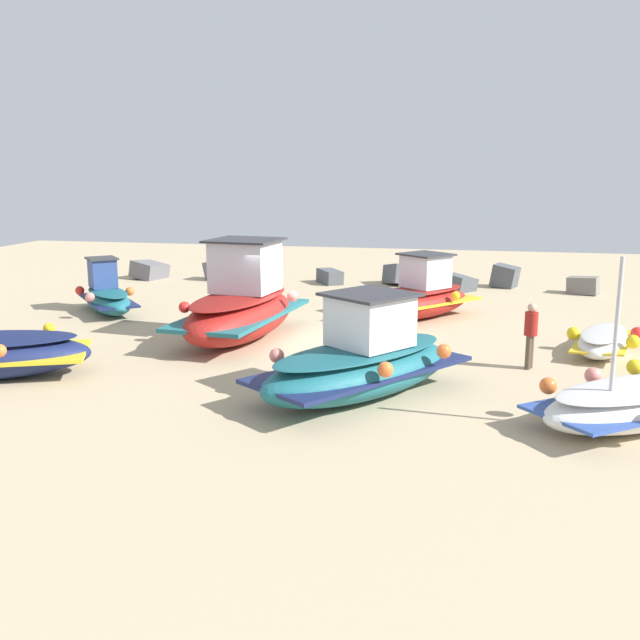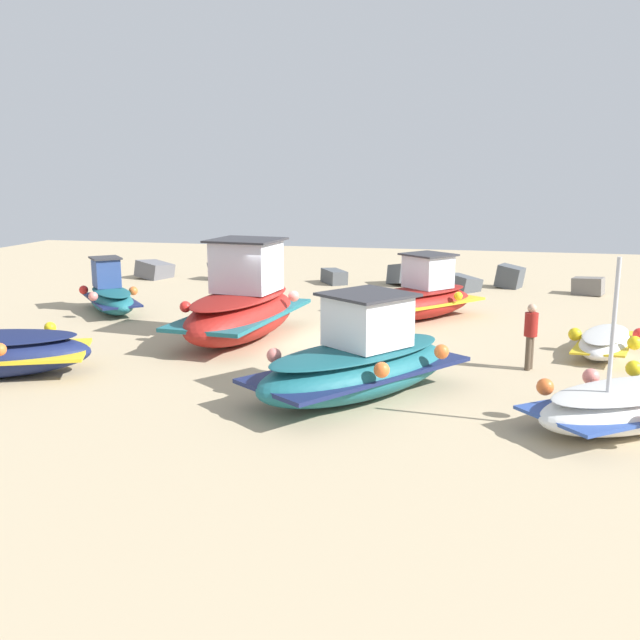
{
  "view_description": "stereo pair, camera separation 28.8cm",
  "coord_description": "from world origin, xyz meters",
  "px_view_note": "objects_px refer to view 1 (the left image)",
  "views": [
    {
      "loc": [
        4.8,
        -19.59,
        4.82
      ],
      "look_at": [
        0.96,
        -1.57,
        0.9
      ],
      "focal_mm": 40.1,
      "sensor_mm": 36.0,
      "label": 1
    },
    {
      "loc": [
        5.08,
        -19.53,
        4.82
      ],
      "look_at": [
        0.96,
        -1.57,
        0.9
      ],
      "focal_mm": 40.1,
      "sensor_mm": 36.0,
      "label": 2
    }
  ],
  "objects_px": {
    "fishing_boat_2": "(107,296)",
    "fishing_boat_5": "(604,341)",
    "fishing_boat_0": "(362,362)",
    "person_walking": "(531,331)",
    "fishing_boat_1": "(633,403)",
    "fishing_boat_3": "(241,306)",
    "fishing_boat_6": "(415,298)"
  },
  "relations": [
    {
      "from": "fishing_boat_0",
      "to": "fishing_boat_6",
      "type": "bearing_deg",
      "value": 33.17
    },
    {
      "from": "fishing_boat_0",
      "to": "fishing_boat_2",
      "type": "bearing_deg",
      "value": 90.15
    },
    {
      "from": "fishing_boat_3",
      "to": "person_walking",
      "type": "xyz_separation_m",
      "value": [
        7.88,
        -1.51,
        -0.03
      ]
    },
    {
      "from": "fishing_boat_6",
      "to": "person_walking",
      "type": "distance_m",
      "value": 6.4
    },
    {
      "from": "person_walking",
      "to": "fishing_boat_1",
      "type": "bearing_deg",
      "value": -41.34
    },
    {
      "from": "fishing_boat_0",
      "to": "fishing_boat_5",
      "type": "height_order",
      "value": "fishing_boat_0"
    },
    {
      "from": "fishing_boat_1",
      "to": "fishing_boat_3",
      "type": "xyz_separation_m",
      "value": [
        -9.52,
        5.21,
        0.52
      ]
    },
    {
      "from": "fishing_boat_1",
      "to": "fishing_boat_2",
      "type": "height_order",
      "value": "fishing_boat_1"
    },
    {
      "from": "fishing_boat_5",
      "to": "person_walking",
      "type": "distance_m",
      "value": 2.9
    },
    {
      "from": "fishing_boat_1",
      "to": "fishing_boat_5",
      "type": "relative_size",
      "value": 1.3
    },
    {
      "from": "fishing_boat_2",
      "to": "fishing_boat_5",
      "type": "distance_m",
      "value": 15.77
    },
    {
      "from": "fishing_boat_5",
      "to": "fishing_boat_6",
      "type": "xyz_separation_m",
      "value": [
        -5.27,
        3.56,
        0.34
      ]
    },
    {
      "from": "fishing_boat_1",
      "to": "fishing_boat_6",
      "type": "relative_size",
      "value": 0.92
    },
    {
      "from": "fishing_boat_1",
      "to": "fishing_boat_5",
      "type": "height_order",
      "value": "fishing_boat_1"
    },
    {
      "from": "fishing_boat_0",
      "to": "fishing_boat_3",
      "type": "height_order",
      "value": "fishing_boat_3"
    },
    {
      "from": "fishing_boat_1",
      "to": "fishing_boat_2",
      "type": "distance_m",
      "value": 17.16
    },
    {
      "from": "fishing_boat_0",
      "to": "person_walking",
      "type": "distance_m",
      "value": 4.74
    },
    {
      "from": "fishing_boat_1",
      "to": "fishing_boat_6",
      "type": "bearing_deg",
      "value": 79.61
    },
    {
      "from": "fishing_boat_0",
      "to": "fishing_boat_6",
      "type": "height_order",
      "value": "fishing_boat_0"
    },
    {
      "from": "fishing_boat_0",
      "to": "fishing_boat_2",
      "type": "xyz_separation_m",
      "value": [
        -9.86,
        7.21,
        -0.18
      ]
    },
    {
      "from": "fishing_boat_0",
      "to": "fishing_boat_2",
      "type": "distance_m",
      "value": 12.22
    },
    {
      "from": "fishing_boat_2",
      "to": "fishing_boat_6",
      "type": "xyz_separation_m",
      "value": [
        10.33,
        1.26,
        0.1
      ]
    },
    {
      "from": "fishing_boat_0",
      "to": "fishing_boat_5",
      "type": "xyz_separation_m",
      "value": [
        5.74,
        4.92,
        -0.42
      ]
    },
    {
      "from": "fishing_boat_2",
      "to": "person_walking",
      "type": "distance_m",
      "value": 14.22
    },
    {
      "from": "fishing_boat_6",
      "to": "person_walking",
      "type": "height_order",
      "value": "fishing_boat_6"
    },
    {
      "from": "fishing_boat_1",
      "to": "fishing_boat_3",
      "type": "height_order",
      "value": "fishing_boat_1"
    },
    {
      "from": "fishing_boat_1",
      "to": "person_walking",
      "type": "height_order",
      "value": "fishing_boat_1"
    },
    {
      "from": "fishing_boat_1",
      "to": "fishing_boat_3",
      "type": "relative_size",
      "value": 0.79
    },
    {
      "from": "fishing_boat_0",
      "to": "fishing_boat_6",
      "type": "distance_m",
      "value": 8.49
    },
    {
      "from": "fishing_boat_2",
      "to": "fishing_boat_5",
      "type": "height_order",
      "value": "fishing_boat_2"
    },
    {
      "from": "fishing_boat_2",
      "to": "fishing_boat_5",
      "type": "relative_size",
      "value": 1.02
    },
    {
      "from": "fishing_boat_3",
      "to": "fishing_boat_5",
      "type": "xyz_separation_m",
      "value": [
        9.92,
        0.45,
        -0.63
      ]
    }
  ]
}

